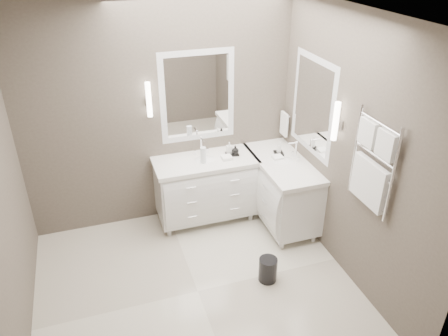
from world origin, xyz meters
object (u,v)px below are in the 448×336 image
object	(u,v)px
vanity_back	(206,185)
towel_ladder	(372,168)
vanity_right	(281,187)
waste_bin	(268,270)

from	to	relation	value
vanity_back	towel_ladder	xyz separation A→B (m)	(1.10, -1.63, 0.91)
vanity_right	vanity_back	bearing A→B (deg)	159.62
vanity_back	towel_ladder	world-z (taller)	towel_ladder
vanity_right	towel_ladder	size ratio (longest dim) A/B	1.38
vanity_right	waste_bin	xyz separation A→B (m)	(-0.58, -0.96, -0.35)
vanity_back	waste_bin	size ratio (longest dim) A/B	4.57
vanity_right	waste_bin	world-z (taller)	vanity_right
towel_ladder	waste_bin	world-z (taller)	towel_ladder
vanity_right	towel_ladder	xyz separation A→B (m)	(0.23, -1.30, 0.91)
vanity_right	towel_ladder	distance (m)	1.60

